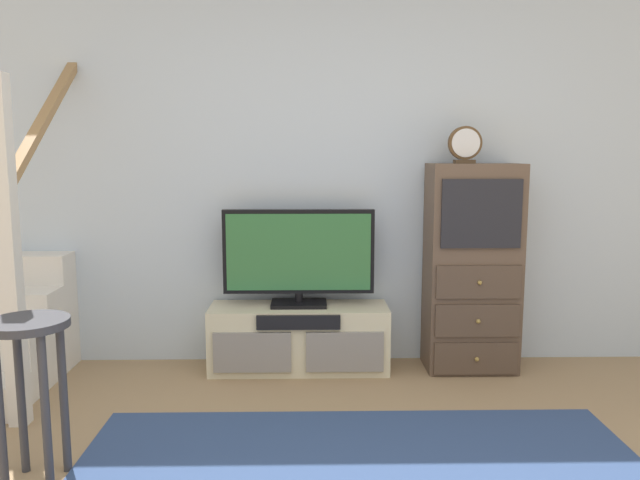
{
  "coord_description": "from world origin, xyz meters",
  "views": [
    {
      "loc": [
        -0.24,
        -1.69,
        1.41
      ],
      "look_at": [
        -0.17,
        1.86,
        0.91
      ],
      "focal_mm": 34.49,
      "sensor_mm": 36.0,
      "label": 1
    }
  ],
  "objects_px": {
    "television": "(299,255)",
    "desk_clock": "(465,145)",
    "media_console": "(299,338)",
    "bar_stool_near": "(30,363)",
    "side_cabinet": "(472,268)"
  },
  "relations": [
    {
      "from": "television",
      "to": "side_cabinet",
      "type": "xyz_separation_m",
      "value": [
        1.12,
        -0.01,
        -0.09
      ]
    },
    {
      "from": "media_console",
      "to": "bar_stool_near",
      "type": "relative_size",
      "value": 1.6
    },
    {
      "from": "media_console",
      "to": "television",
      "type": "height_order",
      "value": "television"
    },
    {
      "from": "media_console",
      "to": "television",
      "type": "distance_m",
      "value": 0.55
    },
    {
      "from": "desk_clock",
      "to": "media_console",
      "type": "bearing_deg",
      "value": 179.74
    },
    {
      "from": "media_console",
      "to": "desk_clock",
      "type": "height_order",
      "value": "desk_clock"
    },
    {
      "from": "side_cabinet",
      "to": "desk_clock",
      "type": "relative_size",
      "value": 5.78
    },
    {
      "from": "bar_stool_near",
      "to": "desk_clock",
      "type": "bearing_deg",
      "value": 32.38
    },
    {
      "from": "side_cabinet",
      "to": "television",
      "type": "bearing_deg",
      "value": 179.3
    },
    {
      "from": "bar_stool_near",
      "to": "media_console",
      "type": "bearing_deg",
      "value": 51.02
    },
    {
      "from": "side_cabinet",
      "to": "desk_clock",
      "type": "xyz_separation_m",
      "value": [
        -0.08,
        -0.01,
        0.79
      ]
    },
    {
      "from": "media_console",
      "to": "desk_clock",
      "type": "xyz_separation_m",
      "value": [
        1.05,
        -0.0,
        1.25
      ]
    },
    {
      "from": "media_console",
      "to": "side_cabinet",
      "type": "relative_size",
      "value": 0.86
    },
    {
      "from": "television",
      "to": "desk_clock",
      "type": "relative_size",
      "value": 4.19
    },
    {
      "from": "television",
      "to": "bar_stool_near",
      "type": "distance_m",
      "value": 1.8
    }
  ]
}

